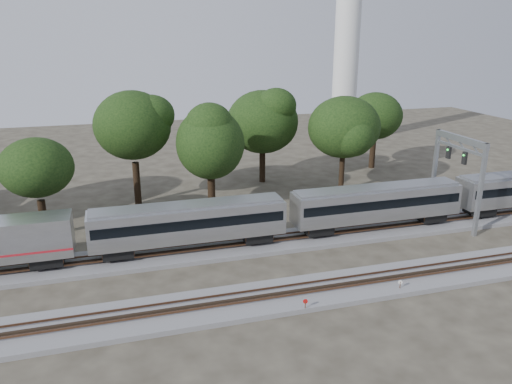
{
  "coord_description": "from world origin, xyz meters",
  "views": [
    {
      "loc": [
        -9.49,
        -36.01,
        19.55
      ],
      "look_at": [
        2.5,
        5.0,
        5.79
      ],
      "focal_mm": 35.0,
      "sensor_mm": 36.0,
      "label": 1
    }
  ],
  "objects": [
    {
      "name": "switch_stand_white",
      "position": [
        11.13,
        -5.71,
        0.69
      ],
      "size": [
        0.33,
        0.14,
        1.08
      ],
      "rotation": [
        0.0,
        0.0,
        -0.33
      ],
      "color": "#512D19",
      "rests_on": "ground"
    },
    {
      "name": "tree_3",
      "position": [
        -7.19,
        21.87,
        9.4
      ],
      "size": [
        9.57,
        9.57,
        13.49
      ],
      "color": "black",
      "rests_on": "ground"
    },
    {
      "name": "tree_6",
      "position": [
        18.1,
        19.53,
        8.29
      ],
      "size": [
        8.44,
        8.44,
        11.9
      ],
      "color": "black",
      "rests_on": "ground"
    },
    {
      "name": "tree_4",
      "position": [
        0.81,
        17.31,
        7.74
      ],
      "size": [
        7.88,
        7.88,
        11.11
      ],
      "color": "black",
      "rests_on": "ground"
    },
    {
      "name": "track_far",
      "position": [
        0.0,
        6.0,
        0.21
      ],
      "size": [
        160.0,
        5.0,
        0.73
      ],
      "color": "slate",
      "rests_on": "ground"
    },
    {
      "name": "signal_gantry",
      "position": [
        24.52,
        6.0,
        6.9
      ],
      "size": [
        0.66,
        7.79,
        9.47
      ],
      "color": "gray",
      "rests_on": "ground"
    },
    {
      "name": "ground",
      "position": [
        0.0,
        0.0,
        0.0
      ],
      "size": [
        160.0,
        160.0,
        0.0
      ],
      "primitive_type": "plane",
      "color": "#383328",
      "rests_on": "ground"
    },
    {
      "name": "track_near",
      "position": [
        0.0,
        -4.0,
        0.21
      ],
      "size": [
        160.0,
        5.0,
        0.73
      ],
      "color": "slate",
      "rests_on": "ground"
    },
    {
      "name": "switch_lever",
      "position": [
        6.66,
        -5.43,
        0.15
      ],
      "size": [
        0.53,
        0.36,
        0.3
      ],
      "primitive_type": "cube",
      "rotation": [
        0.0,
        0.0,
        -0.13
      ],
      "color": "#512D19",
      "rests_on": "ground"
    },
    {
      "name": "switch_stand_red",
      "position": [
        2.9,
        -6.39,
        0.72
      ],
      "size": [
        0.35,
        0.13,
        1.13
      ],
      "rotation": [
        0.0,
        0.0,
        -0.27
      ],
      "color": "#512D19",
      "rests_on": "ground"
    },
    {
      "name": "train",
      "position": [
        25.09,
        6.0,
        3.23
      ],
      "size": [
        110.38,
        3.15,
        4.65
      ],
      "color": "silver",
      "rests_on": "ground"
    },
    {
      "name": "tree_5",
      "position": [
        9.69,
        26.52,
        8.19
      ],
      "size": [
        8.34,
        8.34,
        11.76
      ],
      "color": "black",
      "rests_on": "ground"
    },
    {
      "name": "tree_7",
      "position": [
        27.66,
        28.93,
        7.78
      ],
      "size": [
        7.93,
        7.93,
        11.18
      ],
      "color": "black",
      "rests_on": "ground"
    },
    {
      "name": "tree_2",
      "position": [
        -16.75,
        14.1,
        7.15
      ],
      "size": [
        7.29,
        7.29,
        10.27
      ],
      "color": "black",
      "rests_on": "ground"
    }
  ]
}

